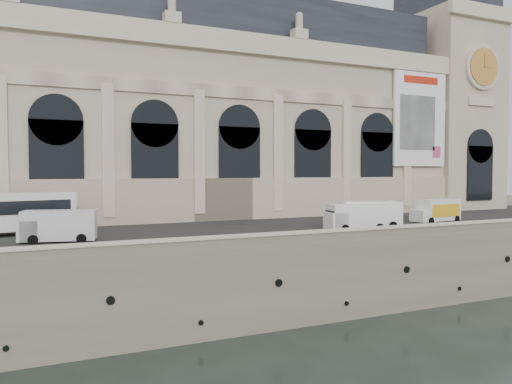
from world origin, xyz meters
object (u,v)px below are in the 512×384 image
(van_a, at_px, (55,226))
(van_c, at_px, (367,215))
(box_truck, at_px, (436,211))
(van_b, at_px, (354,217))

(van_a, relative_size, van_c, 0.95)
(van_c, bearing_deg, van_a, 174.67)
(van_c, bearing_deg, box_truck, 11.13)
(van_b, relative_size, box_truck, 0.93)
(van_b, xyz_separation_m, box_truck, (13.77, 3.31, -0.05))
(van_c, distance_m, box_truck, 11.65)
(van_a, height_order, van_b, van_b)
(van_a, height_order, box_truck, van_a)
(van_a, relative_size, van_b, 1.01)
(van_a, distance_m, box_truck, 40.42)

